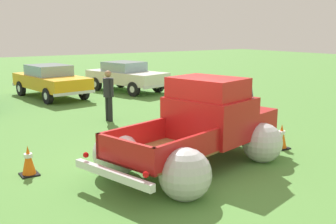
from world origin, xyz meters
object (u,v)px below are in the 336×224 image
vintage_pickup_truck (203,131)px  lane_cone_1 (281,137)px  lane_cone_0 (28,161)px  show_car_1 (51,80)px  show_car_2 (126,75)px  spectator_1 (109,93)px

vintage_pickup_truck → lane_cone_1: size_ratio=7.86×
lane_cone_0 → lane_cone_1: (5.82, -1.59, 0.00)m
show_car_1 → lane_cone_0: show_car_1 is taller
show_car_2 → lane_cone_0: bearing=-53.2°
show_car_2 → spectator_1: 6.50m
vintage_pickup_truck → show_car_1: 10.81m
vintage_pickup_truck → lane_cone_1: (2.38, -0.20, -0.45)m
vintage_pickup_truck → lane_cone_1: 2.43m
vintage_pickup_truck → lane_cone_0: vintage_pickup_truck is taller
show_car_1 → vintage_pickup_truck: bearing=-7.6°
lane_cone_1 → vintage_pickup_truck: bearing=175.2°
lane_cone_0 → lane_cone_1: same height
lane_cone_1 → show_car_1: bearing=101.8°
show_car_1 → lane_cone_0: bearing=-27.6°
lane_cone_1 → show_car_2: bearing=83.1°
show_car_2 → lane_cone_1: (-1.29, -10.74, -0.47)m
spectator_1 → lane_cone_0: size_ratio=2.63×
show_car_1 → spectator_1: bearing=-6.4°
show_car_1 → spectator_1: size_ratio=2.77×
show_car_1 → spectator_1: 5.73m
show_car_1 → show_car_2: 3.61m
vintage_pickup_truck → spectator_1: 5.09m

